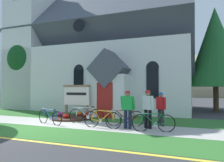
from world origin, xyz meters
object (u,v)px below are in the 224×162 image
(bicycle_green, at_px, (154,122))
(cyclist_in_blue_jersey, at_px, (128,106))
(bicycle_white, at_px, (102,119))
(cyclist_in_yellow_jersey, at_px, (148,106))
(church_sign, at_px, (77,96))
(cyclist_in_orange_jersey, at_px, (161,106))
(bicycle_blue, at_px, (125,118))
(roadside_conifer, at_px, (215,47))
(bicycle_silver, at_px, (50,117))
(yard_deciduous_tree, at_px, (28,60))
(bicycle_black, at_px, (86,115))

(bicycle_green, relative_size, cyclist_in_blue_jersey, 1.03)
(bicycle_white, height_order, cyclist_in_yellow_jersey, cyclist_in_yellow_jersey)
(cyclist_in_yellow_jersey, bearing_deg, church_sign, 158.18)
(church_sign, distance_m, cyclist_in_orange_jersey, 5.30)
(bicycle_blue, xyz_separation_m, roadside_conifer, (4.62, 8.50, 4.58))
(church_sign, bearing_deg, bicycle_silver, -89.59)
(bicycle_white, relative_size, bicycle_silver, 1.06)
(cyclist_in_blue_jersey, relative_size, yard_deciduous_tree, 0.28)
(roadside_conifer, bearing_deg, yard_deciduous_tree, -166.39)
(bicycle_black, distance_m, bicycle_silver, 1.78)
(bicycle_blue, relative_size, roadside_conifer, 0.21)
(roadside_conifer, bearing_deg, bicycle_black, -128.43)
(bicycle_green, relative_size, bicycle_silver, 1.00)
(cyclist_in_yellow_jersey, xyz_separation_m, roadside_conifer, (3.50, 8.74, 3.97))
(bicycle_green, height_order, cyclist_in_blue_jersey, cyclist_in_blue_jersey)
(bicycle_black, height_order, bicycle_green, bicycle_black)
(bicycle_white, distance_m, cyclist_in_yellow_jersey, 2.12)
(bicycle_black, bearing_deg, bicycle_white, -35.49)
(bicycle_green, xyz_separation_m, cyclist_in_orange_jersey, (0.11, 1.39, 0.54))
(bicycle_black, height_order, bicycle_silver, bicycle_black)
(cyclist_in_orange_jersey, distance_m, cyclist_in_blue_jersey, 1.74)
(roadside_conifer, bearing_deg, church_sign, -140.22)
(cyclist_in_yellow_jersey, height_order, roadside_conifer, roadside_conifer)
(bicycle_black, relative_size, cyclist_in_blue_jersey, 1.04)
(bicycle_white, height_order, yard_deciduous_tree, yard_deciduous_tree)
(cyclist_in_blue_jersey, bearing_deg, cyclist_in_orange_jersey, 43.22)
(bicycle_green, distance_m, cyclist_in_blue_jersey, 1.32)
(bicycle_black, bearing_deg, bicycle_blue, -1.33)
(bicycle_blue, distance_m, bicycle_black, 2.08)
(bicycle_white, xyz_separation_m, roadside_conifer, (5.44, 9.35, 4.57))
(bicycle_blue, height_order, roadside_conifer, roadside_conifer)
(bicycle_black, xyz_separation_m, cyclist_in_orange_jersey, (3.65, 0.54, 0.53))
(cyclist_in_yellow_jersey, distance_m, roadside_conifer, 10.22)
(bicycle_blue, height_order, bicycle_black, bicycle_black)
(bicycle_white, height_order, cyclist_in_blue_jersey, cyclist_in_blue_jersey)
(bicycle_blue, relative_size, cyclist_in_yellow_jersey, 1.02)
(church_sign, height_order, bicycle_silver, church_sign)
(bicycle_silver, height_order, cyclist_in_orange_jersey, cyclist_in_orange_jersey)
(church_sign, xyz_separation_m, bicycle_blue, (3.60, -1.65, -0.90))
(bicycle_green, bearing_deg, bicycle_black, 166.47)
(cyclist_in_orange_jersey, height_order, cyclist_in_yellow_jersey, cyclist_in_yellow_jersey)
(bicycle_blue, relative_size, yard_deciduous_tree, 0.29)
(bicycle_white, relative_size, bicycle_blue, 1.06)
(church_sign, relative_size, cyclist_in_orange_jersey, 1.24)
(bicycle_blue, xyz_separation_m, yard_deciduous_tree, (-10.39, 4.86, 3.84))
(cyclist_in_orange_jersey, height_order, roadside_conifer, roadside_conifer)
(church_sign, bearing_deg, cyclist_in_blue_jersey, -29.95)
(cyclist_in_orange_jersey, relative_size, cyclist_in_yellow_jersey, 0.94)
(cyclist_in_yellow_jersey, distance_m, yard_deciduous_tree, 13.00)
(bicycle_silver, bearing_deg, church_sign, 90.41)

